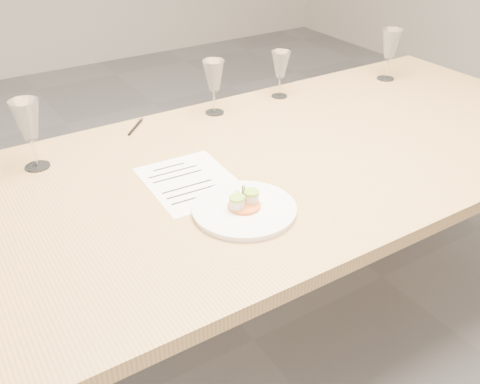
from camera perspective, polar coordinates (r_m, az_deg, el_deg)
ground at (r=2.07m, az=1.43°, el=-15.48°), size 7.00×7.00×0.00m
dining_table at (r=1.64m, az=1.74°, el=1.08°), size 2.40×1.00×0.75m
dinner_plate at (r=1.37m, az=0.47°, el=-1.74°), size 0.27×0.27×0.07m
recipe_sheet at (r=1.51m, az=-5.27°, el=1.13°), size 0.25×0.31×0.00m
ballpoint_pen at (r=1.86m, az=-11.07°, el=6.86°), size 0.09×0.10×0.01m
wine_glass_1 at (r=1.63m, az=-21.72°, el=7.00°), size 0.08×0.08×0.21m
wine_glass_2 at (r=1.90m, az=-2.82°, el=12.18°), size 0.08×0.08×0.19m
wine_glass_3 at (r=2.06m, az=4.35°, el=13.32°), size 0.07×0.07×0.18m
wine_glass_4 at (r=2.32m, az=15.74°, el=14.90°), size 0.08×0.08×0.21m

